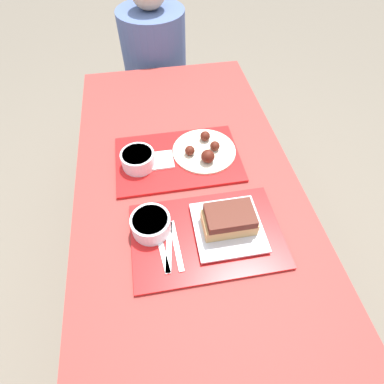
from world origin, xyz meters
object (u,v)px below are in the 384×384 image
Objects in this scene: tray_near at (207,236)px; person_seated_across at (154,55)px; bowl_coleslaw_near at (151,224)px; wings_plate_far at (205,150)px; brisket_sandwich_plate at (229,223)px; tray_far at (178,159)px; bowl_coleslaw_far at (138,159)px.

person_seated_across is at bearing 92.39° from tray_near.
wings_plate_far is (0.23, 0.30, -0.02)m from bowl_coleslaw_near.
wings_plate_far is at bearing 79.94° from tray_near.
tray_near is 0.08m from brisket_sandwich_plate.
tray_far is at bearing -174.13° from wings_plate_far.
bowl_coleslaw_far is (-0.15, -0.01, 0.04)m from tray_far.
bowl_coleslaw_near is at bearing -95.46° from person_seated_across.
brisket_sandwich_plate is at bearing -89.10° from wings_plate_far.
bowl_coleslaw_near is 0.50× the size of wings_plate_far.
bowl_coleslaw_far is 0.25m from wings_plate_far.
tray_far is 0.65× the size of person_seated_across.
wings_plate_far is (0.25, 0.02, -0.02)m from bowl_coleslaw_far.
tray_far is 0.15m from bowl_coleslaw_far.
brisket_sandwich_plate reaches higher than wings_plate_far.
tray_far is at bearing 96.85° from tray_near.
wings_plate_far is at bearing -82.64° from person_seated_across.
bowl_coleslaw_far is at bearing 128.36° from brisket_sandwich_plate.
tray_near is 3.82× the size of bowl_coleslaw_near.
tray_near is 3.82× the size of bowl_coleslaw_far.
person_seated_across is at bearing 95.56° from brisket_sandwich_plate.
person_seated_across is (0.13, 0.90, -0.09)m from bowl_coleslaw_far.
person_seated_across reaches higher than bowl_coleslaw_far.
brisket_sandwich_plate is 0.41m from bowl_coleslaw_far.
person_seated_across is at bearing 84.54° from bowl_coleslaw_near.
brisket_sandwich_plate is (0.07, 0.01, 0.04)m from tray_near.
tray_near is 0.65× the size of person_seated_across.
person_seated_across reaches higher than brisket_sandwich_plate.
person_seated_across is at bearing 90.68° from tray_far.
tray_near is at bearing -100.06° from wings_plate_far.
bowl_coleslaw_far and wings_plate_far have the same top height.
person_seated_across is (-0.01, 0.89, -0.05)m from tray_far.
tray_far is 0.32m from bowl_coleslaw_near.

